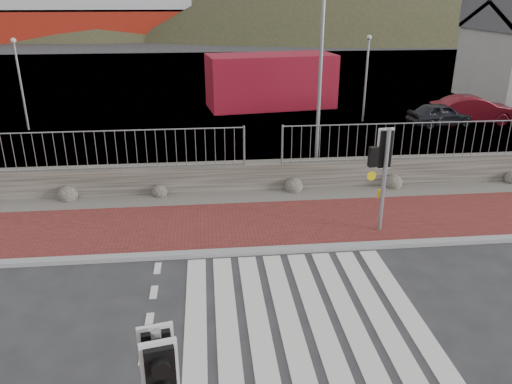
{
  "coord_description": "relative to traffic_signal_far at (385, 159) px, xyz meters",
  "views": [
    {
      "loc": [
        -1.76,
        -7.75,
        5.94
      ],
      "look_at": [
        -0.65,
        3.0,
        1.62
      ],
      "focal_mm": 35.0,
      "sensor_mm": 36.0,
      "label": 1
    }
  ],
  "objects": [
    {
      "name": "ground",
      "position": [
        -2.69,
        -3.81,
        -2.05
      ],
      "size": [
        220.0,
        220.0,
        0.0
      ],
      "primitive_type": "plane",
      "color": "#28282B",
      "rests_on": "ground"
    },
    {
      "name": "sidewalk_far",
      "position": [
        -2.69,
        0.69,
        -2.01
      ],
      "size": [
        40.0,
        3.0,
        0.08
      ],
      "primitive_type": "cube",
      "color": "maroon",
      "rests_on": "ground"
    },
    {
      "name": "kerb_far",
      "position": [
        -2.69,
        -0.81,
        -2.0
      ],
      "size": [
        40.0,
        0.25,
        0.12
      ],
      "primitive_type": "cube",
      "color": "gray",
      "rests_on": "ground"
    },
    {
      "name": "zebra_crossing",
      "position": [
        -2.69,
        -3.81,
        -2.05
      ],
      "size": [
        4.62,
        5.6,
        0.01
      ],
      "color": "silver",
      "rests_on": "ground"
    },
    {
      "name": "gravel_strip",
      "position": [
        -2.69,
        2.69,
        -2.02
      ],
      "size": [
        40.0,
        1.5,
        0.06
      ],
      "primitive_type": "cube",
      "color": "#59544C",
      "rests_on": "ground"
    },
    {
      "name": "stone_wall",
      "position": [
        -2.69,
        3.49,
        -1.6
      ],
      "size": [
        40.0,
        0.6,
        0.9
      ],
      "primitive_type": "cube",
      "color": "#403B34",
      "rests_on": "ground"
    },
    {
      "name": "railing",
      "position": [
        -2.69,
        3.34,
        -0.23
      ],
      "size": [
        18.07,
        0.07,
        1.22
      ],
      "color": "gray",
      "rests_on": "stone_wall"
    },
    {
      "name": "quay",
      "position": [
        -2.69,
        24.09,
        -2.05
      ],
      "size": [
        120.0,
        40.0,
        0.5
      ],
      "primitive_type": "cube",
      "color": "#4C4C4F",
      "rests_on": "ground"
    },
    {
      "name": "water",
      "position": [
        -2.69,
        59.09,
        -2.05
      ],
      "size": [
        220.0,
        50.0,
        0.05
      ],
      "primitive_type": "cube",
      "color": "#3F4C54",
      "rests_on": "ground"
    },
    {
      "name": "hills_backdrop",
      "position": [
        4.05,
        84.09,
        -25.11
      ],
      "size": [
        254.0,
        90.0,
        100.0
      ],
      "color": "#313620",
      "rests_on": "ground"
    },
    {
      "name": "traffic_signal_far",
      "position": [
        0.0,
        0.0,
        0.0
      ],
      "size": [
        0.69,
        0.28,
        2.84
      ],
      "rotation": [
        0.0,
        0.0,
        3.24
      ],
      "color": "gray",
      "rests_on": "ground"
    },
    {
      "name": "streetlight",
      "position": [
        -0.64,
        4.31,
        1.91
      ],
      "size": [
        1.49,
        0.42,
        7.04
      ],
      "rotation": [
        0.0,
        0.0,
        0.19
      ],
      "color": "gray",
      "rests_on": "ground"
    },
    {
      "name": "shipping_container",
      "position": [
        -0.8,
        15.97,
        -0.62
      ],
      "size": [
        7.19,
        3.79,
        2.86
      ],
      "primitive_type": "cube",
      "rotation": [
        0.0,
        0.0,
        0.14
      ],
      "color": "maroon",
      "rests_on": "ground"
    },
    {
      "name": "car_a",
      "position": [
        6.78,
        10.99,
        -1.51
      ],
      "size": [
        3.33,
        1.69,
        1.09
      ],
      "primitive_type": "imported",
      "rotation": [
        0.0,
        0.0,
        1.7
      ],
      "color": "black",
      "rests_on": "ground"
    },
    {
      "name": "car_b",
      "position": [
        8.55,
        11.22,
        -1.4
      ],
      "size": [
        4.09,
        1.72,
        1.31
      ],
      "primitive_type": "imported",
      "rotation": [
        0.0,
        0.0,
        1.49
      ],
      "color": "#530B14",
      "rests_on": "ground"
    }
  ]
}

